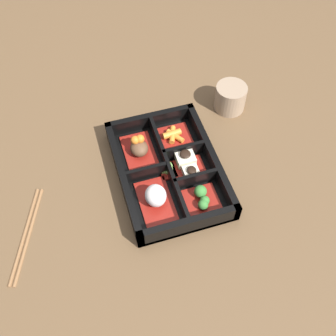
{
  "coord_description": "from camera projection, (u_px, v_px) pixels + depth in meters",
  "views": [
    {
      "loc": [
        -0.47,
        0.14,
        0.72
      ],
      "look_at": [
        0.0,
        0.0,
        0.03
      ],
      "focal_mm": 42.0,
      "sensor_mm": 36.0,
      "label": 1
    }
  ],
  "objects": [
    {
      "name": "bento_base",
      "position": [
        168.0,
        173.0,
        0.86
      ],
      "size": [
        0.3,
        0.21,
        0.01
      ],
      "color": "black",
      "rests_on": "ground_plane"
    },
    {
      "name": "ground_plane",
      "position": [
        168.0,
        175.0,
        0.87
      ],
      "size": [
        3.0,
        3.0,
        0.0
      ],
      "primitive_type": "plane",
      "color": "brown"
    },
    {
      "name": "bowl_stew",
      "position": [
        139.0,
        149.0,
        0.87
      ],
      "size": [
        0.11,
        0.07,
        0.05
      ],
      "color": "maroon",
      "rests_on": "bento_base"
    },
    {
      "name": "bowl_pickles",
      "position": [
        166.0,
        169.0,
        0.86
      ],
      "size": [
        0.04,
        0.04,
        0.01
      ],
      "color": "maroon",
      "rests_on": "bento_base"
    },
    {
      "name": "bowl_tofu",
      "position": [
        188.0,
        165.0,
        0.85
      ],
      "size": [
        0.08,
        0.07,
        0.03
      ],
      "color": "maroon",
      "rests_on": "bento_base"
    },
    {
      "name": "bowl_greens",
      "position": [
        202.0,
        198.0,
        0.81
      ],
      "size": [
        0.07,
        0.07,
        0.03
      ],
      "color": "maroon",
      "rests_on": "bento_base"
    },
    {
      "name": "bento_rim",
      "position": [
        169.0,
        169.0,
        0.85
      ],
      "size": [
        0.3,
        0.21,
        0.05
      ],
      "color": "black",
      "rests_on": "ground_plane"
    },
    {
      "name": "tea_cup",
      "position": [
        230.0,
        97.0,
        0.96
      ],
      "size": [
        0.08,
        0.08,
        0.07
      ],
      "color": "gray",
      "rests_on": "ground_plane"
    },
    {
      "name": "bowl_rice",
      "position": [
        156.0,
        197.0,
        0.8
      ],
      "size": [
        0.11,
        0.07,
        0.05
      ],
      "color": "maroon",
      "rests_on": "bento_base"
    },
    {
      "name": "bowl_carrots",
      "position": [
        174.0,
        137.0,
        0.91
      ],
      "size": [
        0.08,
        0.07,
        0.02
      ],
      "color": "maroon",
      "rests_on": "bento_base"
    },
    {
      "name": "chopsticks",
      "position": [
        26.0,
        234.0,
        0.78
      ],
      "size": [
        0.2,
        0.09,
        0.01
      ],
      "color": "brown",
      "rests_on": "ground_plane"
    }
  ]
}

